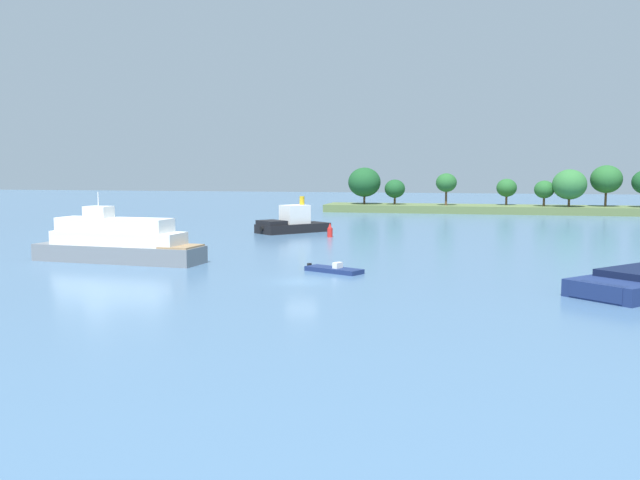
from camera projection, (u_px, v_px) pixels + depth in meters
ground_plane at (302, 281)px, 56.82m from camera, size 400.00×400.00×0.00m
treeline_island at (522, 195)px, 140.26m from camera, size 71.01×10.98×9.52m
tugboat at (292, 223)px, 99.52m from camera, size 9.91×10.53×5.03m
small_motorboat at (334, 270)px, 61.81m from camera, size 5.52×3.94×0.90m
white_riverboat at (118, 243)px, 68.49m from camera, size 17.33×5.77×6.76m
fishing_skiff at (64, 246)px, 80.47m from camera, size 2.39×6.07×0.98m
channel_buoy_red at (330, 231)px, 92.76m from camera, size 0.70×0.70×1.90m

